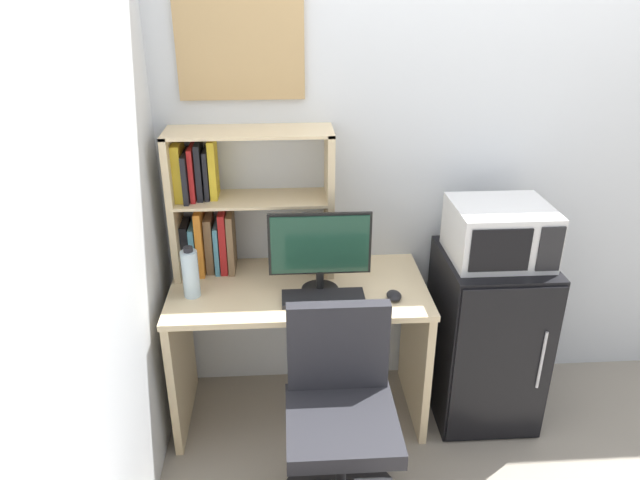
# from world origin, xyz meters

# --- Properties ---
(wall_back) EXTENTS (6.40, 0.04, 2.60)m
(wall_back) POSITION_xyz_m (0.40, 0.02, 1.30)
(wall_back) COLOR silver
(wall_back) RESTS_ON ground_plane
(wall_left) EXTENTS (0.04, 4.40, 2.60)m
(wall_left) POSITION_xyz_m (-1.62, -1.60, 1.30)
(wall_left) COLOR silver
(wall_left) RESTS_ON ground_plane
(desk) EXTENTS (1.20, 0.62, 0.74)m
(desk) POSITION_xyz_m (-0.95, -0.31, 0.51)
(desk) COLOR beige
(desk) RESTS_ON ground_plane
(hutch_bookshelf) EXTENTS (0.76, 0.25, 0.70)m
(hutch_bookshelf) POSITION_xyz_m (-1.28, -0.11, 1.09)
(hutch_bookshelf) COLOR beige
(hutch_bookshelf) RESTS_ON desk
(monitor) EXTENTS (0.46, 0.17, 0.39)m
(monitor) POSITION_xyz_m (-0.85, -0.36, 0.96)
(monitor) COLOR black
(monitor) RESTS_ON desk
(keyboard) EXTENTS (0.37, 0.15, 0.02)m
(keyboard) POSITION_xyz_m (-0.84, -0.44, 0.75)
(keyboard) COLOR black
(keyboard) RESTS_ON desk
(computer_mouse) EXTENTS (0.07, 0.09, 0.03)m
(computer_mouse) POSITION_xyz_m (-0.52, -0.45, 0.76)
(computer_mouse) COLOR black
(computer_mouse) RESTS_ON desk
(water_bottle) EXTENTS (0.08, 0.08, 0.25)m
(water_bottle) POSITION_xyz_m (-1.43, -0.37, 0.86)
(water_bottle) COLOR silver
(water_bottle) RESTS_ON desk
(mini_fridge) EXTENTS (0.48, 0.55, 0.87)m
(mini_fridge) POSITION_xyz_m (-0.02, -0.32, 0.44)
(mini_fridge) COLOR black
(mini_fridge) RESTS_ON ground_plane
(microwave) EXTENTS (0.44, 0.39, 0.26)m
(microwave) POSITION_xyz_m (-0.02, -0.32, 1.00)
(microwave) COLOR silver
(microwave) RESTS_ON mini_fridge
(desk_chair) EXTENTS (0.51, 0.51, 0.88)m
(desk_chair) POSITION_xyz_m (-0.80, -0.86, 0.38)
(desk_chair) COLOR black
(desk_chair) RESTS_ON ground_plane
(wall_corkboard) EXTENTS (0.56, 0.02, 0.48)m
(wall_corkboard) POSITION_xyz_m (-1.18, -0.01, 1.80)
(wall_corkboard) COLOR tan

